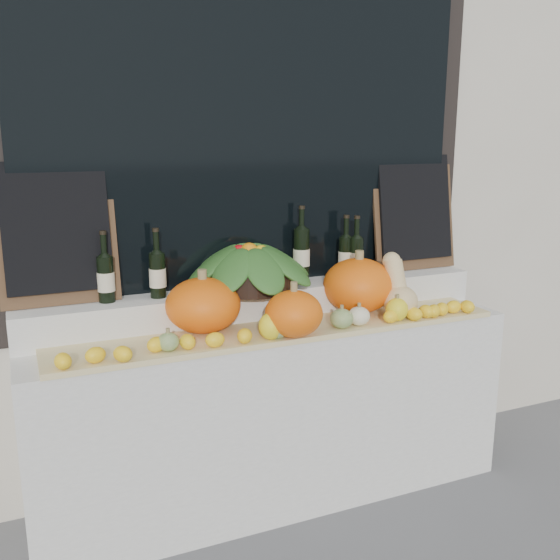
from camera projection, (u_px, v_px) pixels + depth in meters
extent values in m
cube|color=beige|center=(220.00, 39.00, 3.28)|extent=(7.00, 0.90, 4.50)
cube|color=black|center=(251.00, 105.00, 2.96)|extent=(2.40, 0.04, 2.10)
cube|color=black|center=(253.00, 104.00, 2.93)|extent=(2.20, 0.02, 2.00)
cube|color=silver|center=(274.00, 412.00, 3.05)|extent=(2.30, 0.55, 0.88)
cube|color=silver|center=(262.00, 302.00, 3.06)|extent=(2.30, 0.25, 0.16)
cube|color=tan|center=(284.00, 331.00, 2.83)|extent=(2.10, 0.32, 0.02)
ellipsoid|color=orange|center=(203.00, 305.00, 2.76)|extent=(0.39, 0.39, 0.24)
ellipsoid|color=orange|center=(359.00, 285.00, 3.07)|extent=(0.42, 0.42, 0.27)
ellipsoid|color=orange|center=(294.00, 314.00, 2.70)|extent=(0.32, 0.32, 0.20)
ellipsoid|color=#DFBF83|center=(400.00, 301.00, 3.00)|extent=(0.17, 0.17, 0.15)
cylinder|color=#DFBF83|center=(396.00, 277.00, 3.02)|extent=(0.09, 0.14, 0.18)
sphere|color=#DFBF83|center=(392.00, 261.00, 3.04)|extent=(0.09, 0.09, 0.09)
ellipsoid|color=#2E631D|center=(342.00, 319.00, 2.82)|extent=(0.11, 0.11, 0.09)
cylinder|color=olive|center=(342.00, 307.00, 2.81)|extent=(0.02, 0.02, 0.02)
ellipsoid|color=#2E631D|center=(277.00, 328.00, 2.68)|extent=(0.10, 0.10, 0.09)
cylinder|color=olive|center=(277.00, 316.00, 2.67)|extent=(0.02, 0.02, 0.02)
ellipsoid|color=beige|center=(297.00, 327.00, 2.73)|extent=(0.09, 0.09, 0.08)
cylinder|color=olive|center=(297.00, 316.00, 2.72)|extent=(0.02, 0.02, 0.02)
ellipsoid|color=yellow|center=(271.00, 326.00, 2.67)|extent=(0.11, 0.11, 0.12)
cylinder|color=olive|center=(271.00, 310.00, 2.65)|extent=(0.02, 0.02, 0.02)
ellipsoid|color=beige|center=(359.00, 316.00, 2.87)|extent=(0.10, 0.10, 0.09)
cylinder|color=olive|center=(359.00, 305.00, 2.85)|extent=(0.02, 0.02, 0.02)
ellipsoid|color=yellow|center=(397.00, 309.00, 2.93)|extent=(0.11, 0.11, 0.11)
cylinder|color=olive|center=(397.00, 296.00, 2.91)|extent=(0.02, 0.02, 0.02)
ellipsoid|color=#2E631D|center=(168.00, 342.00, 2.53)|extent=(0.09, 0.09, 0.08)
cylinder|color=olive|center=(168.00, 330.00, 2.52)|extent=(0.02, 0.02, 0.02)
cylinder|color=black|center=(250.00, 278.00, 2.99)|extent=(0.44, 0.44, 0.10)
cylinder|color=black|center=(106.00, 279.00, 2.74)|extent=(0.07, 0.07, 0.20)
cylinder|color=black|center=(104.00, 245.00, 2.70)|extent=(0.03, 0.03, 0.10)
cylinder|color=beige|center=(106.00, 282.00, 2.74)|extent=(0.08, 0.08, 0.08)
cylinder|color=black|center=(103.00, 233.00, 2.69)|extent=(0.03, 0.03, 0.02)
cylinder|color=black|center=(158.00, 275.00, 2.82)|extent=(0.07, 0.07, 0.20)
cylinder|color=black|center=(156.00, 242.00, 2.78)|extent=(0.03, 0.03, 0.10)
cylinder|color=beige|center=(158.00, 278.00, 2.82)|extent=(0.08, 0.08, 0.08)
cylinder|color=black|center=(156.00, 230.00, 2.77)|extent=(0.03, 0.03, 0.02)
cylinder|color=black|center=(301.00, 255.00, 3.11)|extent=(0.08, 0.08, 0.27)
cylinder|color=black|center=(302.00, 219.00, 3.07)|extent=(0.03, 0.03, 0.10)
cylinder|color=beige|center=(301.00, 257.00, 3.12)|extent=(0.08, 0.08, 0.08)
cylinder|color=black|center=(302.00, 207.00, 3.06)|extent=(0.03, 0.03, 0.02)
cylinder|color=black|center=(346.00, 258.00, 3.20)|extent=(0.07, 0.07, 0.21)
cylinder|color=black|center=(346.00, 227.00, 3.16)|extent=(0.03, 0.03, 0.10)
cylinder|color=beige|center=(345.00, 259.00, 3.20)|extent=(0.08, 0.08, 0.08)
cylinder|color=black|center=(347.00, 216.00, 3.15)|extent=(0.03, 0.03, 0.02)
cylinder|color=black|center=(356.00, 258.00, 3.18)|extent=(0.07, 0.07, 0.21)
cylinder|color=black|center=(357.00, 228.00, 3.15)|extent=(0.03, 0.03, 0.10)
cylinder|color=beige|center=(356.00, 260.00, 3.19)|extent=(0.08, 0.08, 0.08)
cylinder|color=black|center=(357.00, 217.00, 3.14)|extent=(0.03, 0.03, 0.02)
cube|color=#4C331E|center=(57.00, 234.00, 2.68)|extent=(0.50, 0.12, 0.61)
cube|color=black|center=(56.00, 227.00, 2.66)|extent=(0.44, 0.11, 0.56)
cube|color=#4C331E|center=(413.00, 213.00, 3.39)|extent=(0.50, 0.12, 0.61)
cube|color=black|center=(415.00, 207.00, 3.37)|extent=(0.44, 0.11, 0.56)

